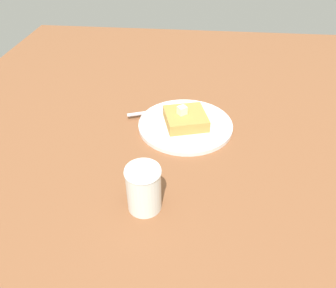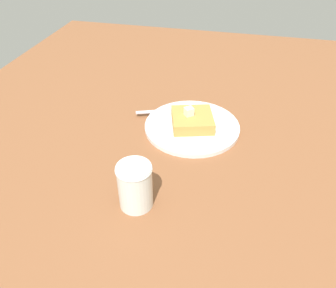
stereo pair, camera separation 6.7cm
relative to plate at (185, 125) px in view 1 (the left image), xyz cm
name	(u,v)px [view 1 (the left image)]	position (x,y,z in cm)	size (l,w,h in cm)	color
table_surface	(175,114)	(3.05, -7.34, -1.75)	(125.82, 125.82, 2.35)	brown
plate	(185,125)	(0.00, 0.00, 0.00)	(22.79, 22.79, 1.05)	silver
toast_slice_center	(186,119)	(0.00, 0.00, 1.83)	(9.50, 9.58, 2.72)	#B3853D
butter_pat_primary	(182,110)	(0.90, 0.11, 4.16)	(1.94, 1.75, 1.94)	#EFEBC9
fork	(162,110)	(6.23, -4.98, 0.65)	(15.48, 6.97, 0.36)	silver
syrup_jar	(144,190)	(5.87, 26.06, 3.44)	(6.40, 6.40, 8.93)	#5D2D0A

